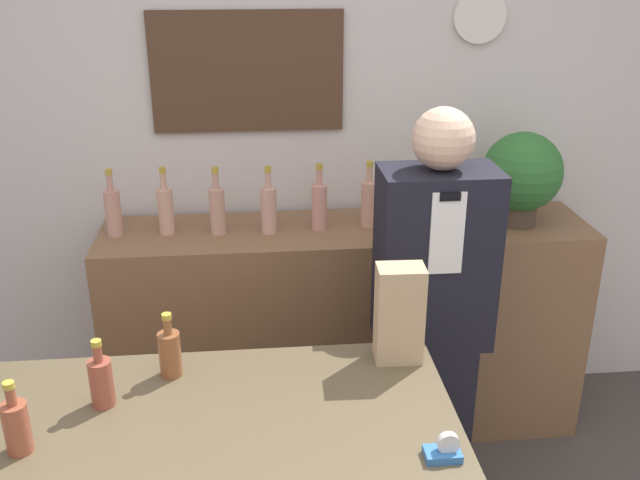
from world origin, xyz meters
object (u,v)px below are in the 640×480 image
Objects in this scene: shopkeeper at (431,325)px; paper_bag at (399,314)px; tape_dispenser at (444,450)px; potted_plant at (522,174)px.

paper_bag is (-0.22, -0.42, 0.29)m from shopkeeper.
paper_bag is 0.49m from tape_dispenser.
tape_dispenser is at bearing -102.20° from shopkeeper.
tape_dispenser is at bearing -87.04° from paper_bag.
paper_bag reaches higher than tape_dispenser.
shopkeeper reaches higher than potted_plant.
potted_plant is (0.50, 0.52, 0.41)m from shopkeeper.
shopkeeper is 5.31× the size of paper_bag.
shopkeeper reaches higher than paper_bag.
tape_dispenser is (-0.19, -0.89, 0.16)m from shopkeeper.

